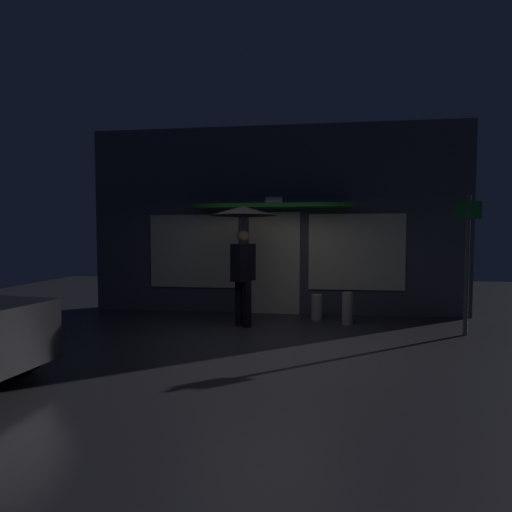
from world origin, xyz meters
TOP-DOWN VIEW (x-y plane):
  - ground_plane at (0.00, 0.00)m, footprint 18.00×18.00m
  - building_facade at (-0.00, 2.34)m, footprint 8.14×1.00m
  - person_with_umbrella at (-0.48, 0.93)m, footprint 1.22×1.22m
  - street_sign_post at (3.36, 0.75)m, footprint 0.40×0.07m
  - sidewalk_bollard at (0.90, 1.67)m, footprint 0.22×0.22m
  - sidewalk_bollard_2 at (1.47, 1.33)m, footprint 0.20×0.20m

SIDE VIEW (x-z plane):
  - ground_plane at x=0.00m, z-range 0.00..0.00m
  - sidewalk_bollard at x=0.90m, z-range 0.00..0.51m
  - sidewalk_bollard_2 at x=1.47m, z-range 0.00..0.61m
  - street_sign_post at x=3.36m, z-range 0.16..2.53m
  - person_with_umbrella at x=-0.48m, z-range 0.65..2.88m
  - building_facade at x=0.00m, z-range -0.02..4.03m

